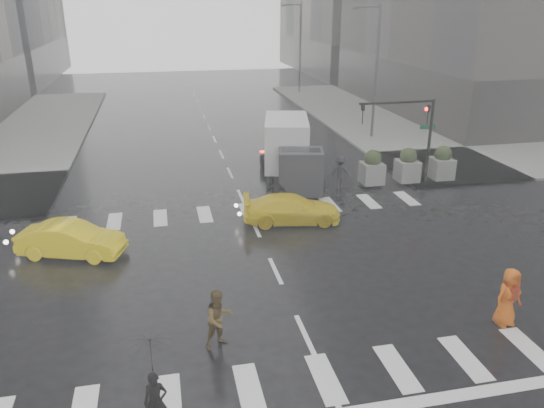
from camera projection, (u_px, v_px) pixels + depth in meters
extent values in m
plane|color=black|center=(275.00, 271.00, 19.21)|extent=(120.00, 120.00, 0.00)
cube|color=slate|center=(482.00, 133.00, 38.98)|extent=(35.00, 35.00, 0.15)
cube|color=#2D2A28|center=(519.00, 82.00, 48.75)|extent=(26.05, 26.05, 4.40)
cube|color=#2D2A28|center=(389.00, 53.00, 75.21)|extent=(26.05, 26.05, 4.40)
cylinder|color=black|center=(429.00, 142.00, 27.66)|extent=(0.16, 0.16, 4.50)
cylinder|color=black|center=(397.00, 102.00, 26.50)|extent=(4.00, 0.12, 0.12)
imported|color=black|center=(428.00, 115.00, 27.09)|extent=(0.16, 0.20, 1.00)
imported|color=black|center=(363.00, 114.00, 26.32)|extent=(0.16, 0.20, 1.00)
sphere|color=#FF190C|center=(427.00, 109.00, 26.97)|extent=(0.20, 0.20, 0.20)
cube|color=#0B522F|center=(428.00, 127.00, 27.67)|extent=(0.90, 0.03, 0.22)
cylinder|color=#59595B|center=(376.00, 74.00, 36.18)|extent=(0.20, 0.20, 9.00)
cylinder|color=#59595B|center=(367.00, 7.00, 34.46)|extent=(1.80, 0.12, 0.12)
cube|color=#59595B|center=(354.00, 8.00, 34.32)|extent=(0.50, 0.22, 0.15)
cylinder|color=#59595B|center=(300.00, 49.00, 54.43)|extent=(0.20, 0.20, 9.00)
cylinder|color=#59595B|center=(292.00, 5.00, 52.71)|extent=(1.80, 0.12, 0.12)
cube|color=#59595B|center=(283.00, 6.00, 52.57)|extent=(0.50, 0.22, 0.15)
cube|color=slate|center=(372.00, 173.00, 27.81)|extent=(1.10, 1.10, 1.10)
sphere|color=black|center=(373.00, 158.00, 27.52)|extent=(0.90, 0.90, 0.90)
cube|color=slate|center=(407.00, 171.00, 28.20)|extent=(1.10, 1.10, 1.10)
sphere|color=black|center=(408.00, 156.00, 27.92)|extent=(0.90, 0.90, 0.90)
cube|color=slate|center=(441.00, 168.00, 28.60)|extent=(1.10, 1.10, 1.10)
sphere|color=black|center=(443.00, 154.00, 28.31)|extent=(0.90, 0.90, 0.90)
imported|color=black|center=(156.00, 402.00, 11.90)|extent=(0.55, 0.37, 1.47)
imported|color=black|center=(151.00, 355.00, 11.45)|extent=(0.99, 1.00, 0.88)
imported|color=#483619|center=(219.00, 319.00, 14.75)|extent=(1.04, 0.95, 1.75)
imported|color=#DD580F|center=(508.00, 297.00, 15.73)|extent=(1.00, 0.74, 1.85)
cube|color=maroon|center=(513.00, 294.00, 15.48)|extent=(0.30, 0.21, 0.40)
imported|color=black|center=(277.00, 195.00, 24.05)|extent=(1.20, 0.95, 1.80)
imported|color=black|center=(340.00, 172.00, 27.32)|extent=(1.26, 0.89, 1.76)
imported|color=yellow|center=(71.00, 240.00, 20.15)|extent=(4.21, 2.58, 1.31)
imported|color=yellow|center=(292.00, 209.00, 23.25)|extent=(3.97, 2.24, 1.24)
cube|color=silver|center=(286.00, 142.00, 28.95)|extent=(2.29, 4.38, 2.57)
cube|color=#2B2B2F|center=(301.00, 171.00, 26.45)|extent=(2.19, 1.71, 2.19)
cube|color=black|center=(301.00, 159.00, 26.21)|extent=(1.90, 0.86, 0.86)
cylinder|color=black|center=(282.00, 188.00, 26.35)|extent=(0.27, 0.86, 0.86)
cylinder|color=black|center=(320.00, 186.00, 26.74)|extent=(0.27, 0.86, 0.86)
cylinder|color=black|center=(273.00, 176.00, 28.26)|extent=(0.27, 0.86, 0.86)
cylinder|color=black|center=(309.00, 173.00, 28.65)|extent=(0.27, 0.86, 0.86)
cylinder|color=black|center=(263.00, 162.00, 30.70)|extent=(0.27, 0.86, 0.86)
cylinder|color=black|center=(297.00, 160.00, 31.09)|extent=(0.27, 0.86, 0.86)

